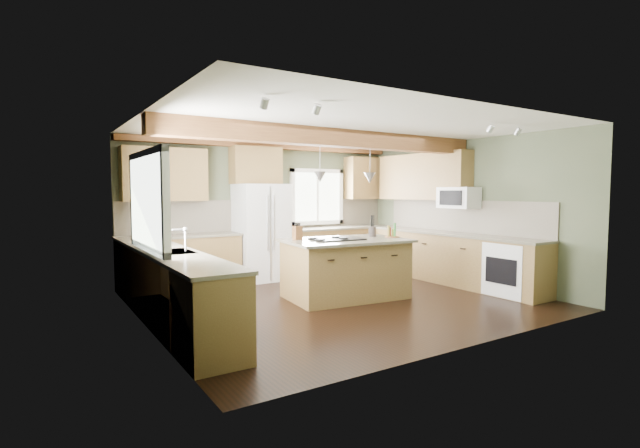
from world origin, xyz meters
TOP-DOWN VIEW (x-y plane):
  - floor at (0.00, 0.00)m, footprint 5.60×5.60m
  - ceiling at (0.00, 0.00)m, footprint 5.60×5.60m
  - wall_back at (0.00, 2.50)m, footprint 5.60×0.00m
  - wall_left at (-2.80, 0.00)m, footprint 0.00×5.00m
  - wall_right at (2.80, 0.00)m, footprint 0.00×5.00m
  - ceiling_beam at (0.00, 0.10)m, footprint 5.55×0.26m
  - soffit_trim at (0.00, 2.40)m, footprint 5.55×0.20m
  - backsplash_back at (0.00, 2.48)m, footprint 5.58×0.03m
  - backsplash_right at (2.78, 0.05)m, footprint 0.03×3.70m
  - base_cab_back_left at (-1.79, 2.20)m, footprint 2.02×0.60m
  - counter_back_left at (-1.79, 2.20)m, footprint 2.06×0.64m
  - base_cab_back_right at (1.49, 2.20)m, footprint 2.62×0.60m
  - counter_back_right at (1.49, 2.20)m, footprint 2.66×0.64m
  - base_cab_left at (-2.50, 0.05)m, footprint 0.60×3.70m
  - counter_left at (-2.50, 0.05)m, footprint 0.64×3.74m
  - base_cab_right at (2.50, 0.05)m, footprint 0.60×3.70m
  - counter_right at (2.50, 0.05)m, footprint 0.64×3.74m
  - upper_cab_back_left at (-1.99, 2.33)m, footprint 1.40×0.35m
  - upper_cab_over_fridge at (-0.30, 2.33)m, footprint 0.96×0.35m
  - upper_cab_right at (2.62, 0.90)m, footprint 0.35×2.20m
  - upper_cab_back_corner at (2.30, 2.33)m, footprint 0.90×0.35m
  - window_left at (-2.78, 0.05)m, footprint 0.04×1.60m
  - window_back at (1.15, 2.48)m, footprint 1.10×0.04m
  - sink at (-2.50, 0.05)m, footprint 0.50×0.65m
  - faucet at (-2.32, 0.05)m, footprint 0.02×0.02m
  - dishwasher at (-2.49, -1.25)m, footprint 0.60×0.60m
  - oven at (2.49, -1.25)m, footprint 0.60×0.72m
  - microwave at (2.58, -0.05)m, footprint 0.40×0.70m
  - pendant_left at (-0.25, 0.15)m, footprint 0.18×0.18m
  - pendant_right at (0.63, 0.05)m, footprint 0.18×0.18m
  - refrigerator at (-0.30, 2.12)m, footprint 0.90×0.74m
  - island at (0.19, 0.10)m, footprint 1.87×1.26m
  - island_top at (0.19, 0.10)m, footprint 2.00×1.39m
  - cooktop at (0.04, 0.12)m, footprint 0.82×0.59m
  - knife_block at (-0.48, 0.43)m, footprint 0.14×0.11m
  - utensil_crock at (0.83, 0.23)m, footprint 0.14×0.14m
  - bottle_tray at (1.02, -0.04)m, footprint 0.31×0.31m

SIDE VIEW (x-z plane):
  - floor at x=0.00m, z-range 0.00..0.00m
  - dishwasher at x=-2.49m, z-range 0.01..0.85m
  - oven at x=2.49m, z-range 0.01..0.85m
  - base_cab_back_left at x=-1.79m, z-range 0.00..0.88m
  - base_cab_back_right at x=1.49m, z-range 0.00..0.88m
  - base_cab_left at x=-2.50m, z-range 0.00..0.88m
  - base_cab_right at x=2.50m, z-range 0.00..0.88m
  - island at x=0.19m, z-range 0.00..0.88m
  - counter_back_left at x=-1.79m, z-range 0.88..0.92m
  - counter_back_right at x=1.49m, z-range 0.88..0.92m
  - counter_left at x=-2.50m, z-range 0.88..0.92m
  - counter_right at x=2.50m, z-range 0.88..0.92m
  - refrigerator at x=-0.30m, z-range 0.00..1.80m
  - island_top at x=0.19m, z-range 0.88..0.92m
  - sink at x=-2.50m, z-range 0.89..0.92m
  - cooktop at x=0.04m, z-range 0.92..0.94m
  - utensil_crock at x=0.83m, z-range 0.92..1.08m
  - knife_block at x=-0.48m, z-range 0.92..1.13m
  - bottle_tray at x=1.02m, z-range 0.92..1.14m
  - faucet at x=-2.32m, z-range 0.91..1.19m
  - backsplash_back at x=0.00m, z-range 0.92..1.50m
  - backsplash_right at x=2.78m, z-range 0.92..1.50m
  - wall_back at x=0.00m, z-range -1.50..4.10m
  - wall_left at x=-2.80m, z-range -1.20..3.80m
  - wall_right at x=2.80m, z-range -1.20..3.80m
  - window_back at x=1.15m, z-range 1.05..2.05m
  - window_left at x=-2.78m, z-range 1.02..2.08m
  - microwave at x=2.58m, z-range 1.36..1.74m
  - pendant_left at x=-0.25m, z-range 1.80..1.96m
  - pendant_right at x=0.63m, z-range 1.80..1.96m
  - upper_cab_back_left at x=-1.99m, z-range 1.50..2.40m
  - upper_cab_right at x=2.62m, z-range 1.50..2.40m
  - upper_cab_back_corner at x=2.30m, z-range 1.50..2.40m
  - upper_cab_over_fridge at x=-0.30m, z-range 1.80..2.50m
  - ceiling_beam at x=0.00m, z-range 2.34..2.60m
  - soffit_trim at x=0.00m, z-range 2.49..2.59m
  - ceiling at x=0.00m, z-range 2.60..2.60m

